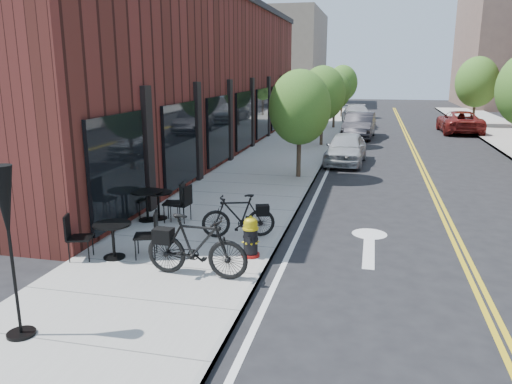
% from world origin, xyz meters
% --- Properties ---
extents(ground, '(120.00, 120.00, 0.00)m').
position_xyz_m(ground, '(0.00, 0.00, 0.00)').
color(ground, black).
rests_on(ground, ground).
extents(sidewalk_near, '(4.00, 70.00, 0.12)m').
position_xyz_m(sidewalk_near, '(-2.00, 10.00, 0.06)').
color(sidewalk_near, '#9E9B93').
rests_on(sidewalk_near, ground).
extents(building_near, '(5.00, 28.00, 7.00)m').
position_xyz_m(building_near, '(-6.50, 14.00, 3.50)').
color(building_near, '#461C16').
rests_on(building_near, ground).
extents(bg_building_left, '(8.00, 14.00, 10.00)m').
position_xyz_m(bg_building_left, '(-8.00, 48.00, 5.00)').
color(bg_building_left, '#726656').
rests_on(bg_building_left, ground).
extents(tree_near_a, '(2.20, 2.20, 3.81)m').
position_xyz_m(tree_near_a, '(-0.60, 9.00, 2.60)').
color(tree_near_a, '#382B1E').
rests_on(tree_near_a, sidewalk_near).
extents(tree_near_b, '(2.30, 2.30, 3.98)m').
position_xyz_m(tree_near_b, '(-0.60, 17.00, 2.71)').
color(tree_near_b, '#382B1E').
rests_on(tree_near_b, sidewalk_near).
extents(tree_near_c, '(2.10, 2.10, 3.67)m').
position_xyz_m(tree_near_c, '(-0.60, 25.00, 2.53)').
color(tree_near_c, '#382B1E').
rests_on(tree_near_c, sidewalk_near).
extents(tree_near_d, '(2.40, 2.40, 4.11)m').
position_xyz_m(tree_near_d, '(-0.60, 33.00, 2.79)').
color(tree_near_d, '#382B1E').
rests_on(tree_near_d, sidewalk_near).
extents(tree_far_c, '(2.80, 2.80, 4.62)m').
position_xyz_m(tree_far_c, '(8.60, 28.00, 3.06)').
color(tree_far_c, '#382B1E').
rests_on(tree_far_c, sidewalk_far).
extents(fire_hydrant, '(0.50, 0.50, 0.88)m').
position_xyz_m(fire_hydrant, '(-0.41, 0.89, 0.54)').
color(fire_hydrant, maroon).
rests_on(fire_hydrant, sidewalk_near).
extents(bicycle_left, '(1.76, 0.98, 1.02)m').
position_xyz_m(bicycle_left, '(-0.98, 2.02, 0.63)').
color(bicycle_left, black).
rests_on(bicycle_left, sidewalk_near).
extents(bicycle_right, '(2.02, 0.63, 1.20)m').
position_xyz_m(bicycle_right, '(-1.15, -0.35, 0.72)').
color(bicycle_right, black).
rests_on(bicycle_right, sidewalk_near).
extents(bistro_set_a, '(1.83, 0.99, 0.96)m').
position_xyz_m(bistro_set_a, '(-3.14, 0.16, 0.60)').
color(bistro_set_a, black).
rests_on(bistro_set_a, sidewalk_near).
extents(bistro_set_b, '(1.92, 0.92, 1.02)m').
position_xyz_m(bistro_set_b, '(-3.60, 2.75, 0.63)').
color(bistro_set_b, black).
rests_on(bistro_set_b, sidewalk_near).
extents(bistro_set_c, '(1.77, 0.83, 0.94)m').
position_xyz_m(bistro_set_c, '(-3.38, 2.95, 0.59)').
color(bistro_set_c, black).
rests_on(bistro_set_c, sidewalk_near).
extents(patio_umbrella, '(0.41, 0.41, 2.54)m').
position_xyz_m(patio_umbrella, '(-2.95, -2.97, 1.95)').
color(patio_umbrella, black).
rests_on(patio_umbrella, sidewalk_near).
extents(parked_car_a, '(1.77, 3.95, 1.32)m').
position_xyz_m(parked_car_a, '(0.89, 12.59, 0.66)').
color(parked_car_a, '#A6AAAE').
rests_on(parked_car_a, ground).
extents(parked_car_b, '(1.86, 4.57, 1.47)m').
position_xyz_m(parked_car_b, '(1.20, 20.91, 0.74)').
color(parked_car_b, black).
rests_on(parked_car_b, ground).
extents(parked_car_c, '(2.55, 5.00, 1.39)m').
position_xyz_m(parked_car_c, '(0.80, 27.87, 0.69)').
color(parked_car_c, '#A3A2A7').
rests_on(parked_car_c, ground).
extents(parked_car_far, '(2.38, 5.02, 1.38)m').
position_xyz_m(parked_car_far, '(7.23, 24.73, 0.69)').
color(parked_car_far, maroon).
rests_on(parked_car_far, ground).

